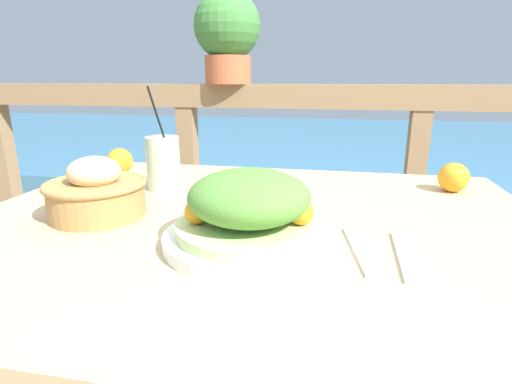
{
  "coord_description": "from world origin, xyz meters",
  "views": [
    {
      "loc": [
        0.15,
        -0.71,
        1.02
      ],
      "look_at": [
        0.01,
        -0.02,
        0.82
      ],
      "focal_mm": 28.0,
      "sensor_mm": 36.0,
      "label": 1
    }
  ],
  "objects_px": {
    "salad_plate": "(249,213)",
    "potted_plant": "(227,33)",
    "drink_glass": "(163,163)",
    "bread_basket": "(96,192)"
  },
  "relations": [
    {
      "from": "bread_basket",
      "to": "potted_plant",
      "type": "height_order",
      "value": "potted_plant"
    },
    {
      "from": "bread_basket",
      "to": "drink_glass",
      "type": "bearing_deg",
      "value": 77.97
    },
    {
      "from": "drink_glass",
      "to": "potted_plant",
      "type": "relative_size",
      "value": 0.72
    },
    {
      "from": "salad_plate",
      "to": "potted_plant",
      "type": "bearing_deg",
      "value": 106.85
    },
    {
      "from": "drink_glass",
      "to": "bread_basket",
      "type": "bearing_deg",
      "value": -102.03
    },
    {
      "from": "bread_basket",
      "to": "potted_plant",
      "type": "distance_m",
      "value": 0.98
    },
    {
      "from": "potted_plant",
      "to": "salad_plate",
      "type": "bearing_deg",
      "value": -73.15
    },
    {
      "from": "drink_glass",
      "to": "potted_plant",
      "type": "bearing_deg",
      "value": 91.82
    },
    {
      "from": "drink_glass",
      "to": "potted_plant",
      "type": "height_order",
      "value": "potted_plant"
    },
    {
      "from": "drink_glass",
      "to": "bread_basket",
      "type": "xyz_separation_m",
      "value": [
        -0.05,
        -0.21,
        -0.02
      ]
    }
  ]
}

